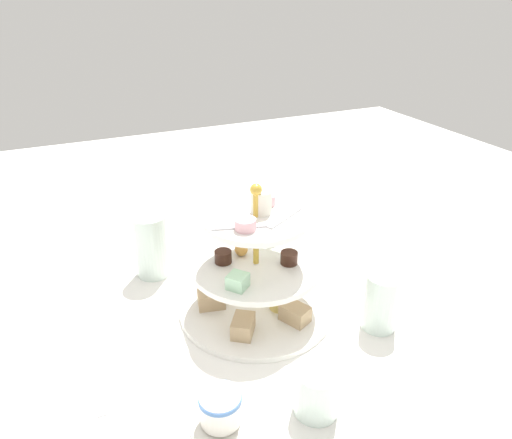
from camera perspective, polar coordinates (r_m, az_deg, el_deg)
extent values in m
plane|color=white|center=(0.88, 0.00, -10.83)|extent=(2.40, 2.40, 0.00)
cylinder|color=white|center=(0.88, 0.00, -10.57)|extent=(0.28, 0.28, 0.01)
cylinder|color=white|center=(0.82, 0.00, -5.56)|extent=(0.23, 0.23, 0.01)
cylinder|color=white|center=(0.78, 0.00, 0.07)|extent=(0.18, 0.18, 0.01)
cylinder|color=gold|center=(0.81, 0.00, -4.13)|extent=(0.01, 0.01, 0.24)
sphere|color=gold|center=(0.76, 0.00, 3.67)|extent=(0.02, 0.02, 0.02)
cube|color=tan|center=(0.83, 4.76, -11.31)|extent=(0.05, 0.06, 0.03)
cube|color=tan|center=(0.91, 4.05, -7.61)|extent=(0.05, 0.04, 0.03)
cube|color=tan|center=(0.93, -1.77, -6.73)|extent=(0.03, 0.05, 0.03)
cube|color=tan|center=(0.86, -5.45, -9.61)|extent=(0.05, 0.04, 0.03)
cube|color=tan|center=(0.80, -1.59, -12.82)|extent=(0.06, 0.06, 0.03)
cylinder|color=#E5C660|center=(0.86, 2.85, -10.27)|extent=(0.04, 0.04, 0.01)
cylinder|color=#381E14|center=(0.82, -4.02, -4.54)|extent=(0.03, 0.03, 0.02)
cylinder|color=#381E14|center=(0.82, 4.04, -4.67)|extent=(0.03, 0.03, 0.02)
cube|color=#B2E5BC|center=(0.88, 1.90, -2.02)|extent=(0.04, 0.04, 0.02)
cube|color=#B2E5BC|center=(0.75, -2.24, -7.51)|extent=(0.04, 0.04, 0.02)
sphere|color=gold|center=(0.84, -1.82, -3.65)|extent=(0.02, 0.02, 0.02)
cylinder|color=#F2B7C1|center=(0.82, 1.16, 2.42)|extent=(0.03, 0.03, 0.02)
cylinder|color=#F2B7C1|center=(0.73, -1.29, -0.58)|extent=(0.03, 0.03, 0.02)
cylinder|color=white|center=(0.78, 0.63, 2.16)|extent=(0.04, 0.04, 0.04)
cube|color=silver|center=(0.74, -1.99, -0.91)|extent=(0.09, 0.03, 0.00)
cube|color=silver|center=(0.77, 3.55, 0.24)|extent=(0.08, 0.05, 0.00)
cylinder|color=silver|center=(0.97, -12.62, -3.11)|extent=(0.07, 0.07, 0.13)
cylinder|color=silver|center=(0.69, 7.42, -19.92)|extent=(0.06, 0.06, 0.07)
cylinder|color=white|center=(0.70, -4.27, -23.25)|extent=(0.09, 0.09, 0.01)
cylinder|color=white|center=(0.68, -4.35, -21.86)|extent=(0.06, 0.06, 0.04)
cylinder|color=#4772B2|center=(0.66, -4.41, -20.81)|extent=(0.06, 0.06, 0.01)
cube|color=silver|center=(1.11, 5.13, -2.04)|extent=(0.11, 0.15, 0.00)
cube|color=silver|center=(0.79, -18.76, -17.27)|extent=(0.02, 0.17, 0.00)
cylinder|color=silver|center=(0.84, 14.95, -9.61)|extent=(0.06, 0.06, 0.10)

